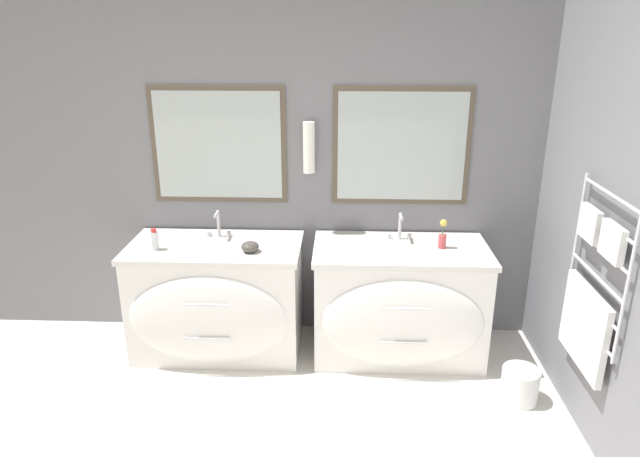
{
  "coord_description": "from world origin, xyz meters",
  "views": [
    {
      "loc": [
        0.31,
        -1.65,
        2.19
      ],
      "look_at": [
        0.18,
        1.56,
        1.04
      ],
      "focal_mm": 32.0,
      "sensor_mm": 36.0,
      "label": 1
    }
  ],
  "objects_px": {
    "vanity_right": "(399,303)",
    "flower_vase": "(443,236)",
    "vanity_left": "(217,300)",
    "waste_bin": "(520,384)",
    "toiletry_bottle": "(154,240)",
    "amenity_bowl": "(250,247)"
  },
  "relations": [
    {
      "from": "vanity_right",
      "to": "waste_bin",
      "type": "relative_size",
      "value": 5.12
    },
    {
      "from": "vanity_right",
      "to": "toiletry_bottle",
      "type": "distance_m",
      "value": 1.7
    },
    {
      "from": "vanity_right",
      "to": "amenity_bowl",
      "type": "height_order",
      "value": "amenity_bowl"
    },
    {
      "from": "vanity_left",
      "to": "waste_bin",
      "type": "xyz_separation_m",
      "value": [
        1.97,
        -0.5,
        -0.28
      ]
    },
    {
      "from": "vanity_right",
      "to": "toiletry_bottle",
      "type": "xyz_separation_m",
      "value": [
        -1.63,
        -0.06,
        0.46
      ]
    },
    {
      "from": "toiletry_bottle",
      "to": "vanity_right",
      "type": "bearing_deg",
      "value": 2.2
    },
    {
      "from": "amenity_bowl",
      "to": "waste_bin",
      "type": "distance_m",
      "value": 1.9
    },
    {
      "from": "amenity_bowl",
      "to": "waste_bin",
      "type": "height_order",
      "value": "amenity_bowl"
    },
    {
      "from": "amenity_bowl",
      "to": "flower_vase",
      "type": "xyz_separation_m",
      "value": [
        1.27,
        0.12,
        0.05
      ]
    },
    {
      "from": "vanity_right",
      "to": "amenity_bowl",
      "type": "bearing_deg",
      "value": -175.68
    },
    {
      "from": "toiletry_bottle",
      "to": "flower_vase",
      "type": "bearing_deg",
      "value": 3.29
    },
    {
      "from": "waste_bin",
      "to": "vanity_right",
      "type": "bearing_deg",
      "value": 144.75
    },
    {
      "from": "vanity_left",
      "to": "flower_vase",
      "type": "xyz_separation_m",
      "value": [
        1.53,
        0.05,
        0.48
      ]
    },
    {
      "from": "toiletry_bottle",
      "to": "flower_vase",
      "type": "height_order",
      "value": "flower_vase"
    },
    {
      "from": "vanity_left",
      "to": "toiletry_bottle",
      "type": "bearing_deg",
      "value": -170.39
    },
    {
      "from": "waste_bin",
      "to": "toiletry_bottle",
      "type": "bearing_deg",
      "value": 169.42
    },
    {
      "from": "toiletry_bottle",
      "to": "amenity_bowl",
      "type": "distance_m",
      "value": 0.63
    },
    {
      "from": "amenity_bowl",
      "to": "flower_vase",
      "type": "height_order",
      "value": "flower_vase"
    },
    {
      "from": "vanity_right",
      "to": "flower_vase",
      "type": "relative_size",
      "value": 5.89
    },
    {
      "from": "flower_vase",
      "to": "vanity_left",
      "type": "bearing_deg",
      "value": -178.25
    },
    {
      "from": "vanity_left",
      "to": "toiletry_bottle",
      "type": "relative_size",
      "value": 8.0
    },
    {
      "from": "vanity_left",
      "to": "waste_bin",
      "type": "bearing_deg",
      "value": -14.24
    }
  ]
}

